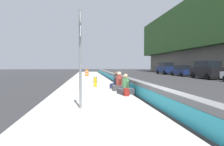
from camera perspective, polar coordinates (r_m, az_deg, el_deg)
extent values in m
plane|color=#2B2B2D|center=(7.49, 15.44, -11.04)|extent=(160.00, 160.00, 0.00)
cube|color=#A8A59E|center=(6.91, -5.67, -11.51)|extent=(80.00, 4.40, 0.14)
cube|color=slate|center=(7.41, 15.47, -7.84)|extent=(76.00, 0.44, 0.85)
cube|color=teal|center=(7.33, 13.83, -8.26)|extent=(74.48, 0.01, 0.54)
cylinder|color=gray|center=(6.95, -9.61, 4.10)|extent=(0.09, 0.09, 3.60)
cube|color=white|center=(7.15, -9.53, 16.20)|extent=(0.44, 0.02, 0.36)
cube|color=#1956AD|center=(7.15, -9.41, 16.20)|extent=(0.30, 0.01, 0.10)
cube|color=white|center=(7.05, -9.50, 12.25)|extent=(0.44, 0.02, 0.36)
cube|color=#1956AD|center=(7.05, -9.39, 12.25)|extent=(0.30, 0.01, 0.10)
cylinder|color=gold|center=(13.90, -5.11, -2.72)|extent=(0.24, 0.24, 0.72)
cone|color=gray|center=(13.86, -5.11, -0.91)|extent=(0.26, 0.26, 0.16)
cylinder|color=gray|center=(13.90, -4.41, -2.57)|extent=(0.10, 0.12, 0.10)
cylinder|color=gray|center=(13.89, -5.81, -2.58)|extent=(0.10, 0.12, 0.10)
cube|color=#424247|center=(10.48, 4.17, -5.52)|extent=(0.84, 0.93, 0.30)
cylinder|color=#4C8951|center=(10.43, 4.17, -3.17)|extent=(0.38, 0.38, 0.56)
sphere|color=tan|center=(10.40, 4.18, -0.94)|extent=(0.25, 0.25, 0.25)
cylinder|color=#4C8951|center=(10.63, 3.70, -3.38)|extent=(0.31, 0.19, 0.50)
cylinder|color=#4C8951|center=(10.25, 4.66, -3.59)|extent=(0.31, 0.19, 0.50)
cube|color=#424247|center=(11.91, 2.22, -4.52)|extent=(0.73, 0.86, 0.32)
cylinder|color=#AD3D33|center=(11.87, 2.23, -2.32)|extent=(0.41, 0.41, 0.60)
sphere|color=beige|center=(11.84, 2.23, -0.23)|extent=(0.27, 0.27, 0.27)
cylinder|color=#AD3D33|center=(12.09, 2.06, -2.52)|extent=(0.31, 0.14, 0.53)
cylinder|color=#AD3D33|center=(11.65, 2.40, -2.70)|extent=(0.31, 0.14, 0.53)
cube|color=#23284C|center=(13.10, 1.30, -3.92)|extent=(0.90, 0.98, 0.31)
cylinder|color=#333842|center=(13.06, 1.31, -1.99)|extent=(0.39, 0.39, 0.58)
sphere|color=brown|center=(13.04, 1.31, -0.16)|extent=(0.26, 0.26, 0.26)
cylinder|color=#333842|center=(13.28, 1.43, -2.17)|extent=(0.32, 0.22, 0.51)
cylinder|color=#333842|center=(12.85, 1.17, -2.32)|extent=(0.32, 0.22, 0.51)
cube|color=maroon|center=(9.80, 4.31, -5.78)|extent=(0.32, 0.22, 0.40)
cube|color=maroon|center=(9.83, 5.11, -6.11)|extent=(0.22, 0.06, 0.20)
cylinder|color=orange|center=(28.40, -7.66, 0.08)|extent=(0.52, 0.52, 0.95)
cylinder|color=white|center=(28.40, -7.67, 0.47)|extent=(0.54, 0.54, 0.10)
cylinder|color=white|center=(28.41, -7.66, -0.20)|extent=(0.54, 0.54, 0.10)
cube|color=black|center=(26.86, 26.74, 0.40)|extent=(4.83, 2.01, 1.10)
cube|color=black|center=(26.76, 26.89, 2.42)|extent=(3.13, 1.78, 0.80)
cylinder|color=black|center=(27.70, 23.38, -0.63)|extent=(0.76, 0.23, 0.76)
cylinder|color=black|center=(28.67, 26.58, -0.59)|extent=(0.76, 0.23, 0.76)
cylinder|color=black|center=(25.09, 26.88, -0.98)|extent=(0.76, 0.23, 0.76)
cylinder|color=black|center=(26.15, 30.25, -0.92)|extent=(0.76, 0.23, 0.76)
cube|color=navy|center=(32.31, 20.37, 0.36)|extent=(4.55, 1.92, 0.72)
cube|color=black|center=(32.21, 20.48, 1.58)|extent=(2.24, 1.68, 0.66)
cylinder|color=black|center=(33.18, 17.84, -0.18)|extent=(0.67, 0.24, 0.66)
cylinder|color=black|center=(34.00, 20.44, -0.16)|extent=(0.67, 0.24, 0.66)
cylinder|color=black|center=(30.64, 20.28, -0.41)|extent=(0.67, 0.24, 0.66)
cylinder|color=black|center=(31.53, 23.02, -0.38)|extent=(0.67, 0.24, 0.66)
cube|color=navy|center=(37.71, 15.91, 1.04)|extent=(4.84, 2.01, 1.10)
cube|color=black|center=(37.61, 15.99, 2.49)|extent=(3.13, 1.79, 0.80)
cylinder|color=black|center=(38.77, 13.72, 0.29)|extent=(0.76, 0.23, 0.76)
cylinder|color=black|center=(39.50, 16.20, 0.30)|extent=(0.76, 0.23, 0.76)
cylinder|color=black|center=(35.95, 15.59, 0.11)|extent=(0.76, 0.23, 0.76)
cylinder|color=black|center=(36.74, 18.21, 0.13)|extent=(0.76, 0.23, 0.76)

